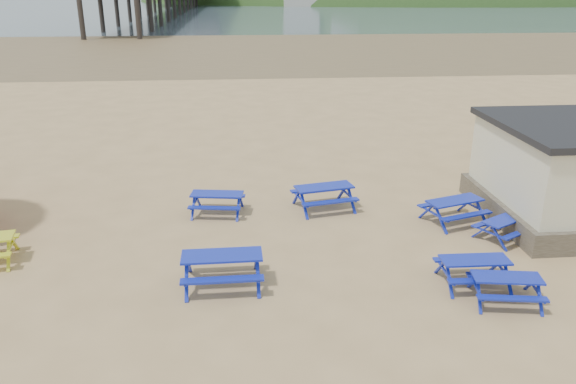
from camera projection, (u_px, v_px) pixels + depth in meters
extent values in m
plane|color=tan|center=(282.00, 242.00, 16.56)|extent=(400.00, 400.00, 0.00)
plane|color=olive|center=(247.00, 46.00, 67.88)|extent=(400.00, 400.00, 0.00)
plane|color=#445561|center=(240.00, 7.00, 175.19)|extent=(400.00, 400.00, 0.00)
cube|color=#071AB5|center=(217.00, 194.00, 18.36)|extent=(1.77, 0.90, 0.05)
cube|color=#071AB5|center=(220.00, 195.00, 18.98)|extent=(1.71, 0.48, 0.05)
cube|color=#071AB5|center=(214.00, 208.00, 17.92)|extent=(1.71, 0.48, 0.05)
cube|color=#071AB5|center=(324.00, 187.00, 18.72)|extent=(2.04, 1.13, 0.05)
cube|color=#071AB5|center=(317.00, 189.00, 19.40)|extent=(1.94, 0.66, 0.05)
cube|color=#071AB5|center=(331.00, 202.00, 18.25)|extent=(1.94, 0.66, 0.05)
cube|color=#071AB5|center=(455.00, 201.00, 17.68)|extent=(1.93, 1.23, 0.05)
cube|color=#071AB5|center=(442.00, 202.00, 18.30)|extent=(1.79, 0.80, 0.05)
cube|color=#071AB5|center=(467.00, 216.00, 17.26)|extent=(1.79, 0.80, 0.05)
cube|color=#071AB5|center=(222.00, 256.00, 13.94)|extent=(2.02, 0.81, 0.06)
cube|color=#071AB5|center=(223.00, 255.00, 14.67)|extent=(2.01, 0.31, 0.06)
cube|color=#071AB5|center=(222.00, 280.00, 13.42)|extent=(2.01, 0.31, 0.06)
cube|color=#071AB5|center=(507.00, 277.00, 13.24)|extent=(1.67, 0.87, 0.04)
cube|color=#071AB5|center=(500.00, 276.00, 13.82)|extent=(1.61, 0.47, 0.04)
cube|color=#071AB5|center=(513.00, 298.00, 12.83)|extent=(1.61, 0.47, 0.04)
cube|color=#071AB5|center=(506.00, 219.00, 16.55)|extent=(1.63, 1.27, 0.04)
cube|color=#071AB5|center=(490.00, 221.00, 17.03)|extent=(1.44, 0.94, 0.04)
cube|color=#071AB5|center=(520.00, 233.00, 16.24)|extent=(1.44, 0.94, 0.04)
ellipsoid|color=#2D4C1E|center=(448.00, 25.00, 242.09)|extent=(264.00, 144.00, 108.00)
cube|color=#071AB5|center=(475.00, 260.00, 13.98)|extent=(1.71, 0.70, 0.05)
cube|color=#071AB5|center=(466.00, 259.00, 14.60)|extent=(1.70, 0.27, 0.05)
cube|color=#071AB5|center=(483.00, 281.00, 13.54)|extent=(1.70, 0.27, 0.05)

